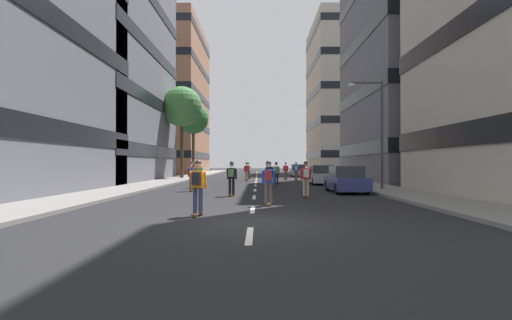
# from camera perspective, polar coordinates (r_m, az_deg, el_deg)

# --- Properties ---
(ground_plane) EXTENTS (175.27, 175.27, 0.00)m
(ground_plane) POSITION_cam_1_polar(r_m,az_deg,el_deg) (40.22, 0.04, -2.87)
(ground_plane) COLOR black
(sidewalk_left) EXTENTS (3.08, 80.33, 0.14)m
(sidewalk_left) POSITION_cam_1_polar(r_m,az_deg,el_deg) (44.62, -10.23, -2.53)
(sidewalk_left) COLOR gray
(sidewalk_left) RESTS_ON ground_plane
(sidewalk_right) EXTENTS (3.08, 80.33, 0.14)m
(sidewalk_right) POSITION_cam_1_polar(r_m,az_deg,el_deg) (44.54, 10.38, -2.53)
(sidewalk_right) COLOR gray
(sidewalk_right) RESTS_ON ground_plane
(lane_markings) EXTENTS (0.16, 67.20, 0.01)m
(lane_markings) POSITION_cam_1_polar(r_m,az_deg,el_deg) (41.50, 0.05, -2.79)
(lane_markings) COLOR silver
(lane_markings) RESTS_ON ground_plane
(building_left_mid) EXTENTS (13.35, 19.14, 23.26)m
(building_left_mid) POSITION_cam_1_polar(r_m,az_deg,el_deg) (40.47, -24.23, 13.93)
(building_left_mid) COLOR slate
(building_left_mid) RESTS_ON ground_plane
(building_left_far) EXTENTS (13.35, 20.98, 24.88)m
(building_left_far) POSITION_cam_1_polar(r_m,az_deg,el_deg) (68.61, -13.60, 8.64)
(building_left_far) COLOR #9E6B51
(building_left_far) RESTS_ON ground_plane
(building_right_mid) EXTENTS (13.35, 16.35, 24.83)m
(building_right_mid) POSITION_cam_1_polar(r_m,az_deg,el_deg) (40.51, 24.35, 15.07)
(building_right_mid) COLOR slate
(building_right_mid) RESTS_ON ground_plane
(building_right_far) EXTENTS (13.35, 17.53, 25.58)m
(building_right_far) POSITION_cam_1_polar(r_m,az_deg,el_deg) (68.57, 13.93, 8.95)
(building_right_far) COLOR #BCB29E
(building_right_far) RESTS_ON ground_plane
(parked_car_near) EXTENTS (1.82, 4.40, 1.52)m
(parked_car_near) POSITION_cam_1_polar(r_m,az_deg,el_deg) (49.10, 6.21, -1.61)
(parked_car_near) COLOR #B2B7BF
(parked_car_near) RESTS_ON ground_plane
(parked_car_mid) EXTENTS (1.82, 4.40, 1.52)m
(parked_car_mid) POSITION_cam_1_polar(r_m,az_deg,el_deg) (22.67, 13.16, -2.94)
(parked_car_mid) COLOR navy
(parked_car_mid) RESTS_ON ground_plane
(parked_car_far) EXTENTS (1.82, 4.40, 1.52)m
(parked_car_far) POSITION_cam_1_polar(r_m,az_deg,el_deg) (31.14, 9.63, -2.27)
(parked_car_far) COLOR #B2B7BF
(parked_car_far) RESTS_ON ground_plane
(street_tree_near) EXTENTS (4.30, 4.30, 9.74)m
(street_tree_near) POSITION_cam_1_polar(r_m,az_deg,el_deg) (42.31, -10.91, 7.70)
(street_tree_near) COLOR #4C3823
(street_tree_near) RESTS_ON sidewalk_left
(street_tree_mid) EXTENTS (3.83, 3.83, 9.06)m
(street_tree_mid) POSITION_cam_1_polar(r_m,az_deg,el_deg) (49.29, -9.26, 6.00)
(street_tree_mid) COLOR #4C3823
(street_tree_mid) RESTS_ON sidewalk_left
(streetlamp_right) EXTENTS (2.13, 0.30, 6.50)m
(streetlamp_right) POSITION_cam_1_polar(r_m,az_deg,el_deg) (24.41, 17.29, 5.32)
(streetlamp_right) COLOR #3F3F44
(streetlamp_right) RESTS_ON sidewalk_right
(skater_0) EXTENTS (0.57, 0.92, 1.78)m
(skater_0) POSITION_cam_1_polar(r_m,az_deg,el_deg) (36.27, -1.40, -1.57)
(skater_0) COLOR brown
(skater_0) RESTS_ON ground_plane
(skater_1) EXTENTS (0.56, 0.92, 1.78)m
(skater_1) POSITION_cam_1_polar(r_m,az_deg,el_deg) (12.42, -8.62, -3.55)
(skater_1) COLOR brown
(skater_1) RESTS_ON ground_plane
(skater_2) EXTENTS (0.55, 0.92, 1.78)m
(skater_2) POSITION_cam_1_polar(r_m,az_deg,el_deg) (29.58, 3.02, -1.76)
(skater_2) COLOR brown
(skater_2) RESTS_ON ground_plane
(skater_3) EXTENTS (0.55, 0.91, 1.78)m
(skater_3) POSITION_cam_1_polar(r_m,az_deg,el_deg) (27.71, 2.07, -1.91)
(skater_3) COLOR brown
(skater_3) RESTS_ON ground_plane
(skater_4) EXTENTS (0.54, 0.90, 1.78)m
(skater_4) POSITION_cam_1_polar(r_m,az_deg,el_deg) (15.36, 1.84, -2.96)
(skater_4) COLOR brown
(skater_4) RESTS_ON ground_plane
(skater_5) EXTENTS (0.57, 0.92, 1.78)m
(skater_5) POSITION_cam_1_polar(r_m,az_deg,el_deg) (25.03, 2.00, -2.06)
(skater_5) COLOR brown
(skater_5) RESTS_ON ground_plane
(skater_6) EXTENTS (0.57, 0.92, 1.78)m
(skater_6) POSITION_cam_1_polar(r_m,az_deg,el_deg) (41.10, -1.17, -1.40)
(skater_6) COLOR brown
(skater_6) RESTS_ON ground_plane
(skater_7) EXTENTS (0.53, 0.90, 1.78)m
(skater_7) POSITION_cam_1_polar(r_m,az_deg,el_deg) (37.61, 5.94, -1.48)
(skater_7) COLOR brown
(skater_7) RESTS_ON ground_plane
(skater_8) EXTENTS (0.54, 0.91, 1.78)m
(skater_8) POSITION_cam_1_polar(r_m,az_deg,el_deg) (23.39, -9.46, -2.10)
(skater_8) COLOR brown
(skater_8) RESTS_ON ground_plane
(skater_9) EXTENTS (0.53, 0.90, 1.78)m
(skater_9) POSITION_cam_1_polar(r_m,az_deg,el_deg) (39.28, 4.42, -1.48)
(skater_9) COLOR brown
(skater_9) RESTS_ON ground_plane
(skater_10) EXTENTS (0.54, 0.91, 1.78)m
(skater_10) POSITION_cam_1_polar(r_m,az_deg,el_deg) (26.13, -8.51, -1.99)
(skater_10) COLOR brown
(skater_10) RESTS_ON ground_plane
(skater_11) EXTENTS (0.53, 0.90, 1.78)m
(skater_11) POSITION_cam_1_polar(r_m,az_deg,el_deg) (19.15, 7.39, -2.46)
(skater_11) COLOR brown
(skater_11) RESTS_ON ground_plane
(skater_12) EXTENTS (0.56, 0.92, 1.78)m
(skater_12) POSITION_cam_1_polar(r_m,az_deg,el_deg) (19.65, -3.64, -2.41)
(skater_12) COLOR brown
(skater_12) RESTS_ON ground_plane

